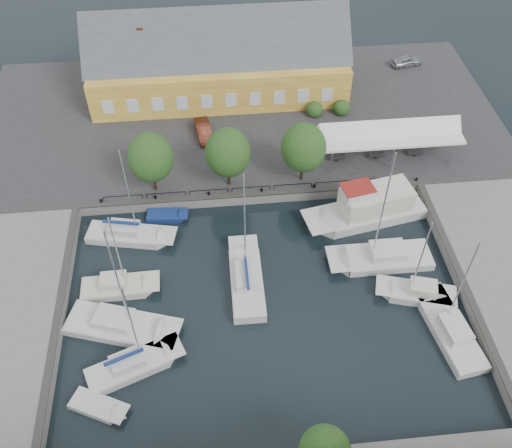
% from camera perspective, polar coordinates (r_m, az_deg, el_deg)
% --- Properties ---
extents(ground, '(140.00, 140.00, 0.00)m').
position_cam_1_polar(ground, '(47.76, 0.72, -6.46)').
color(ground, black).
rests_on(ground, ground).
extents(north_quay, '(56.00, 26.00, 1.00)m').
position_cam_1_polar(north_quay, '(63.87, -1.53, 10.49)').
color(north_quay, '#2D2D30').
rests_on(north_quay, ground).
extents(quay_edge_fittings, '(56.00, 24.72, 0.40)m').
position_cam_1_polar(quay_edge_fittings, '(49.93, 0.17, -1.38)').
color(quay_edge_fittings, '#383533').
rests_on(quay_edge_fittings, north_quay).
extents(warehouse, '(28.56, 14.00, 9.55)m').
position_cam_1_polar(warehouse, '(66.08, -4.33, 15.82)').
color(warehouse, '#CC8831').
rests_on(warehouse, north_quay).
extents(tent_canopy, '(14.00, 4.00, 2.83)m').
position_cam_1_polar(tent_canopy, '(57.78, 13.25, 8.62)').
color(tent_canopy, white).
rests_on(tent_canopy, north_quay).
extents(quay_trees, '(18.20, 4.20, 6.30)m').
position_cam_1_polar(quay_trees, '(52.42, -2.85, 7.14)').
color(quay_trees, black).
rests_on(quay_trees, north_quay).
extents(car_silver, '(3.90, 2.19, 1.25)m').
position_cam_1_polar(car_silver, '(73.93, 14.83, 15.50)').
color(car_silver, '#9B9EA3').
rests_on(car_silver, north_quay).
extents(car_red, '(2.06, 4.41, 1.40)m').
position_cam_1_polar(car_red, '(60.37, -5.26, 9.26)').
color(car_red, '#541E13').
rests_on(car_red, north_quay).
extents(center_sailboat, '(2.70, 8.77, 12.00)m').
position_cam_1_polar(center_sailboat, '(47.80, -0.96, -5.69)').
color(center_sailboat, silver).
rests_on(center_sailboat, ground).
extents(trawler, '(11.85, 5.53, 5.00)m').
position_cam_1_polar(trawler, '(53.45, 11.22, 1.47)').
color(trawler, silver).
rests_on(trawler, ground).
extents(east_boat_a, '(9.19, 3.13, 12.78)m').
position_cam_1_polar(east_boat_a, '(50.61, 12.47, -3.40)').
color(east_boat_a, silver).
rests_on(east_boat_a, ground).
extents(east_boat_b, '(6.85, 3.93, 9.26)m').
position_cam_1_polar(east_boat_b, '(48.91, 15.86, -6.78)').
color(east_boat_b, silver).
rests_on(east_boat_b, ground).
extents(east_boat_c, '(3.77, 8.43, 10.50)m').
position_cam_1_polar(east_boat_c, '(47.50, 18.83, -10.18)').
color(east_boat_c, silver).
rests_on(east_boat_c, ground).
extents(west_boat_a, '(8.32, 3.88, 10.79)m').
position_cam_1_polar(west_boat_a, '(52.40, -12.54, -1.16)').
color(west_boat_a, silver).
rests_on(west_boat_a, ground).
extents(west_boat_b, '(6.58, 2.38, 9.16)m').
position_cam_1_polar(west_boat_b, '(48.80, -13.55, -6.23)').
color(west_boat_b, beige).
rests_on(west_boat_b, ground).
extents(west_boat_c, '(9.46, 5.52, 12.20)m').
position_cam_1_polar(west_boat_c, '(46.51, -13.38, -9.98)').
color(west_boat_c, silver).
rests_on(west_boat_c, ground).
extents(west_boat_d, '(7.56, 4.66, 10.00)m').
position_cam_1_polar(west_boat_d, '(44.44, -12.18, -13.75)').
color(west_boat_d, silver).
rests_on(west_boat_d, ground).
extents(launch_sw, '(4.49, 3.30, 0.98)m').
position_cam_1_polar(launch_sw, '(43.66, -15.46, -17.27)').
color(launch_sw, silver).
rests_on(launch_sw, ground).
extents(launch_nw, '(4.00, 1.87, 0.88)m').
position_cam_1_polar(launch_nw, '(53.67, -8.92, 0.71)').
color(launch_nw, navy).
rests_on(launch_nw, ground).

